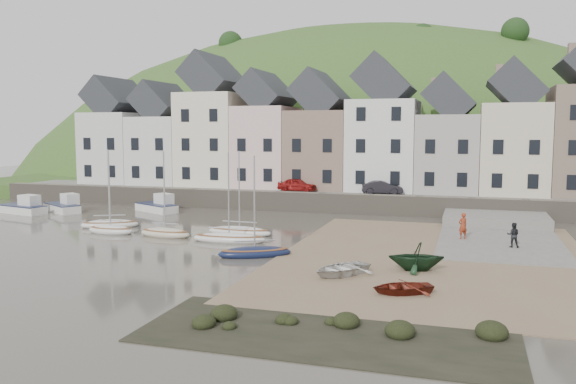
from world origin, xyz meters
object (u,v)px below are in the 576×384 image
(sailboat_0, at_px, (110,224))
(person_dark, at_px, (513,235))
(rowboat_red, at_px, (402,287))
(rowboat_white, at_px, (341,268))
(car_left, at_px, (297,185))
(person_red, at_px, (463,226))
(rowboat_green, at_px, (416,256))
(car_right, at_px, (382,187))

(sailboat_0, relative_size, person_dark, 3.96)
(rowboat_red, distance_m, person_dark, 13.95)
(sailboat_0, bearing_deg, rowboat_white, -25.83)
(person_dark, xyz_separation_m, car_left, (-18.96, 15.46, 1.33))
(car_left, bearing_deg, person_red, -125.29)
(car_left, bearing_deg, rowboat_green, -145.07)
(rowboat_green, bearing_deg, person_red, 155.25)
(rowboat_white, height_order, car_left, car_left)
(rowboat_white, distance_m, person_dark, 13.65)
(sailboat_0, relative_size, rowboat_red, 2.22)
(rowboat_red, relative_size, person_dark, 1.78)
(car_left, bearing_deg, person_dark, -124.32)
(sailboat_0, height_order, car_left, sailboat_0)
(person_red, xyz_separation_m, person_dark, (3.14, -2.11, -0.11))
(car_right, bearing_deg, car_left, 79.74)
(rowboat_green, distance_m, rowboat_red, 4.80)
(rowboat_white, relative_size, person_dark, 2.14)
(rowboat_green, bearing_deg, person_dark, 133.82)
(rowboat_green, height_order, car_left, car_left)
(person_red, xyz_separation_m, car_right, (-7.48, 13.35, 1.20))
(rowboat_white, xyz_separation_m, rowboat_red, (3.45, -2.56, -0.06))
(car_right, bearing_deg, person_red, -160.99)
(rowboat_red, distance_m, car_left, 31.28)
(sailboat_0, bearing_deg, person_red, 4.99)
(sailboat_0, bearing_deg, car_left, 55.59)
(car_right, bearing_deg, rowboat_red, 179.80)
(rowboat_green, height_order, car_right, car_right)
(rowboat_green, height_order, person_dark, person_dark)
(sailboat_0, xyz_separation_m, car_right, (19.07, 15.67, 1.97))
(rowboat_green, distance_m, person_dark, 9.64)
(rowboat_green, distance_m, car_right, 24.07)
(person_red, bearing_deg, rowboat_red, 45.53)
(person_red, bearing_deg, person_dark, 111.06)
(sailboat_0, distance_m, car_right, 24.77)
(car_left, height_order, car_right, car_left)
(rowboat_green, distance_m, person_red, 10.35)
(person_red, relative_size, person_dark, 1.14)
(rowboat_white, bearing_deg, person_red, 100.19)
(sailboat_0, distance_m, rowboat_white, 22.92)
(person_red, relative_size, car_left, 0.48)
(sailboat_0, height_order, car_right, sailboat_0)
(rowboat_white, height_order, person_red, person_red)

